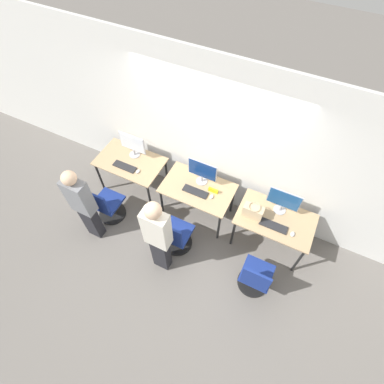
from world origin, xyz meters
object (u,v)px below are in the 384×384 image
keyboard_left (125,167)px  keyboard_center (195,192)px  office_chair_left (107,206)px  monitor_center (202,171)px  office_chair_right (255,278)px  mouse_right (293,234)px  mouse_left (138,171)px  mouse_center (212,197)px  monitor_right (283,201)px  person_center (158,236)px  person_left (83,204)px  office_chair_center (176,236)px  handbag (253,211)px  keyboard_right (273,226)px  monitor_left (133,144)px

keyboard_left → keyboard_center: (1.30, 0.06, 0.00)m
keyboard_left → office_chair_left: bearing=-95.0°
monitor_center → office_chair_right: 1.79m
mouse_right → mouse_left: bearing=179.9°
keyboard_center → mouse_center: mouse_center is taller
mouse_center → monitor_right: size_ratio=0.19×
office_chair_left → person_center: 1.46m
person_left → mouse_left: bearing=70.9°
person_center → office_chair_center: bearing=82.2°
keyboard_center → handbag: bearing=-1.0°
person_left → handbag: bearing=23.5°
mouse_center → person_center: 1.12m
person_left → mouse_center: (1.65, 1.05, -0.11)m
mouse_left → keyboard_right: mouse_left is taller
monitor_left → office_chair_left: monitor_left is taller
mouse_center → monitor_center: bearing=141.0°
keyboard_left → office_chair_center: office_chair_center is taller
office_chair_left → monitor_right: (2.66, 0.93, 0.66)m
mouse_left → office_chair_left: (-0.31, -0.61, -0.42)m
keyboard_center → office_chair_center: office_chair_center is taller
monitor_left → keyboard_right: (2.61, -0.30, -0.24)m
keyboard_right → office_chair_right: size_ratio=0.48×
monitor_left → person_left: bearing=-93.4°
mouse_left → mouse_center: same height
keyboard_left → mouse_left: bearing=0.2°
office_chair_center → person_center: 0.70m
keyboard_left → office_chair_center: size_ratio=0.48×
person_center → office_chair_right: size_ratio=1.98×
monitor_left → mouse_center: (1.58, -0.23, -0.24)m
keyboard_left → monitor_center: monitor_center is taller
person_left → monitor_right: (2.69, 1.30, 0.12)m
office_chair_left → mouse_center: 1.82m
mouse_left → monitor_right: size_ratio=0.19×
monitor_left → mouse_right: 2.93m
person_left → mouse_center: size_ratio=17.99×
office_chair_center → keyboard_right: (1.33, 0.61, 0.42)m
mouse_left → office_chair_right: bearing=-16.0°
person_left → monitor_center: size_ratio=3.33×
monitor_left → handbag: monitor_left is taller
keyboard_left → person_left: person_left is taller
office_chair_center → person_left: bearing=-164.5°
mouse_right → monitor_right: bearing=131.5°
office_chair_left → keyboard_right: bearing=13.1°
person_center → monitor_center: bearing=86.4°
keyboard_left → monitor_right: bearing=7.1°
monitor_center → keyboard_right: (1.30, -0.29, -0.24)m
keyboard_right → handbag: handbag is taller
monitor_left → person_center: bearing=-46.2°
mouse_center → monitor_left: bearing=171.6°
monitor_left → handbag: (2.26, -0.27, -0.14)m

